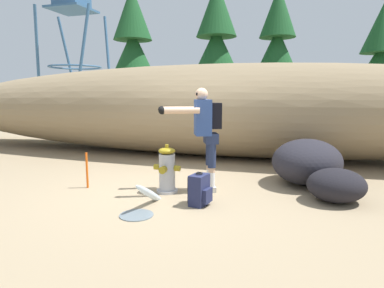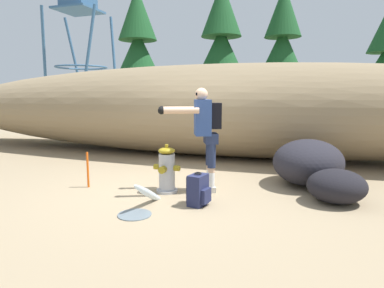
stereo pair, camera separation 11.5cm
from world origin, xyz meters
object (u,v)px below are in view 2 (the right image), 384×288
(utility_worker, at_px, (204,127))
(boulder_large, at_px, (308,162))
(survey_stake, at_px, (88,170))
(spare_backpack, at_px, (198,190))
(boulder_mid, at_px, (337,186))
(fire_hydrant, at_px, (167,170))

(utility_worker, relative_size, boulder_large, 1.16)
(boulder_large, xyz_separation_m, survey_stake, (-3.51, -1.37, -0.09))
(survey_stake, bearing_deg, spare_backpack, -8.01)
(survey_stake, bearing_deg, boulder_large, 21.40)
(boulder_large, distance_m, boulder_mid, 1.01)
(boulder_large, height_order, survey_stake, boulder_large)
(utility_worker, height_order, spare_backpack, utility_worker)
(fire_hydrant, height_order, spare_backpack, fire_hydrant)
(boulder_mid, bearing_deg, boulder_large, 112.60)
(utility_worker, height_order, boulder_mid, utility_worker)
(spare_backpack, height_order, boulder_large, boulder_large)
(utility_worker, bearing_deg, boulder_mid, 158.13)
(spare_backpack, distance_m, boulder_mid, 2.00)
(boulder_large, bearing_deg, survey_stake, -158.60)
(boulder_large, height_order, boulder_mid, boulder_large)
(boulder_large, bearing_deg, utility_worker, -148.68)
(utility_worker, bearing_deg, boulder_large, -172.08)
(fire_hydrant, bearing_deg, utility_worker, 23.73)
(fire_hydrant, relative_size, utility_worker, 0.47)
(boulder_large, distance_m, survey_stake, 3.77)
(spare_backpack, xyz_separation_m, boulder_mid, (1.86, 0.74, 0.03))
(spare_backpack, xyz_separation_m, boulder_large, (1.47, 1.66, 0.18))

